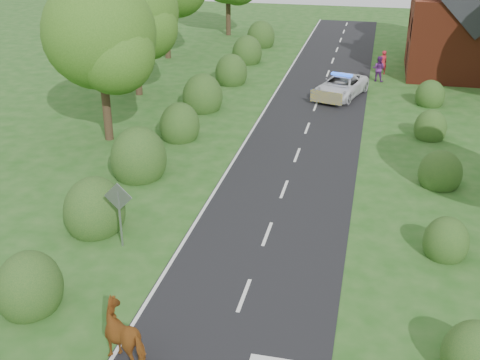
% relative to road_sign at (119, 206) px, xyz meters
% --- Properties ---
extents(ground, '(120.00, 120.00, 0.00)m').
position_rel_road_sign_xyz_m(ground, '(5.00, -2.00, -1.65)').
color(ground, '#205417').
extents(road, '(6.00, 70.00, 0.02)m').
position_rel_road_sign_xyz_m(road, '(5.00, 13.00, -1.64)').
color(road, black).
rests_on(road, ground).
extents(road_markings, '(4.96, 70.00, 0.01)m').
position_rel_road_sign_xyz_m(road_markings, '(3.40, 10.93, -1.63)').
color(road_markings, white).
rests_on(road_markings, road).
extents(hedgerow_left, '(2.75, 50.41, 3.00)m').
position_rel_road_sign_xyz_m(hedgerow_left, '(-1.51, 9.69, -0.91)').
color(hedgerow_left, '#1B461B').
rests_on(hedgerow_left, ground).
extents(hedgerow_right, '(2.10, 45.78, 2.10)m').
position_rel_road_sign_xyz_m(hedgerow_right, '(11.60, 9.21, -1.10)').
color(hedgerow_right, '#1B461B').
rests_on(hedgerow_right, ground).
extents(tree_left_a, '(5.74, 5.60, 8.38)m').
position_rel_road_sign_xyz_m(tree_left_a, '(-4.75, 9.86, 3.69)').
color(tree_left_a, '#332316').
rests_on(tree_left_a, ground).
extents(tree_left_b, '(5.74, 5.60, 8.07)m').
position_rel_road_sign_xyz_m(tree_left_b, '(-6.25, 17.86, 3.39)').
color(tree_left_b, '#332316').
rests_on(tree_left_b, ground).
extents(road_sign, '(1.06, 0.08, 2.53)m').
position_rel_road_sign_xyz_m(road_sign, '(0.00, 0.00, 0.00)').
color(road_sign, gray).
rests_on(road_sign, ground).
extents(house, '(8.00, 7.40, 9.17)m').
position_rel_road_sign_xyz_m(house, '(14.49, 28.00, 2.13)').
color(house, maroon).
rests_on(house, ground).
extents(cow, '(2.21, 1.69, 1.39)m').
position_rel_road_sign_xyz_m(cow, '(2.55, -5.49, -0.96)').
color(cow, brown).
rests_on(cow, ground).
extents(police_van, '(3.60, 5.42, 1.53)m').
position_rel_road_sign_xyz_m(police_van, '(6.32, 20.44, -0.96)').
color(police_van, silver).
rests_on(police_van, ground).
extents(pedestrian_red, '(0.76, 0.68, 1.73)m').
position_rel_road_sign_xyz_m(pedestrian_red, '(8.84, 26.72, -0.79)').
color(pedestrian_red, red).
rests_on(pedestrian_red, ground).
extents(pedestrian_purple, '(0.99, 0.86, 1.77)m').
position_rel_road_sign_xyz_m(pedestrian_purple, '(8.56, 24.76, -0.77)').
color(pedestrian_purple, '#662579').
rests_on(pedestrian_purple, ground).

